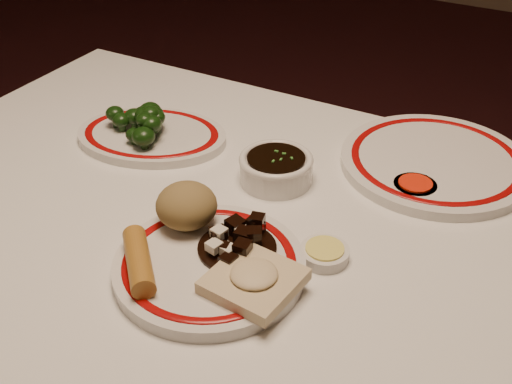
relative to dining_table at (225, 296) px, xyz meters
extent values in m
cube|color=white|center=(0.00, 0.00, 0.07)|extent=(1.20, 0.90, 0.04)
cylinder|color=black|center=(-0.54, 0.39, -0.30)|extent=(0.06, 0.06, 0.71)
cylinder|color=silver|center=(0.01, -0.05, 0.10)|extent=(0.32, 0.32, 0.02)
torus|color=#920807|center=(0.01, -0.05, 0.11)|extent=(0.28, 0.28, 0.00)
ellipsoid|color=olive|center=(-0.05, 0.00, 0.14)|extent=(0.08, 0.08, 0.06)
cylinder|color=#B0782B|center=(-0.05, -0.11, 0.12)|extent=(0.10, 0.10, 0.03)
cube|color=beige|center=(0.08, -0.06, 0.12)|extent=(0.11, 0.11, 0.02)
ellipsoid|color=beige|center=(0.08, -0.06, 0.13)|extent=(0.06, 0.06, 0.02)
cylinder|color=black|center=(0.03, -0.02, 0.11)|extent=(0.10, 0.10, 0.00)
cube|color=black|center=(0.04, -0.05, 0.12)|extent=(0.02, 0.02, 0.02)
cube|color=black|center=(0.05, -0.03, 0.13)|extent=(0.02, 0.02, 0.02)
cube|color=black|center=(0.04, -0.01, 0.13)|extent=(0.02, 0.02, 0.02)
cube|color=black|center=(0.03, 0.02, 0.13)|extent=(0.02, 0.02, 0.01)
cube|color=black|center=(0.04, 0.02, 0.13)|extent=(0.02, 0.02, 0.02)
cube|color=black|center=(0.02, -0.04, 0.12)|extent=(0.02, 0.02, 0.01)
cube|color=black|center=(0.01, -0.02, 0.12)|extent=(0.03, 0.03, 0.02)
cube|color=black|center=(0.01, 0.01, 0.12)|extent=(0.03, 0.03, 0.02)
cube|color=black|center=(0.04, 0.02, 0.12)|extent=(0.02, 0.02, 0.02)
cube|color=black|center=(0.05, 0.00, 0.13)|extent=(0.03, 0.03, 0.02)
cube|color=beige|center=(0.01, -0.04, 0.13)|extent=(0.02, 0.02, 0.01)
cube|color=beige|center=(0.03, -0.04, 0.12)|extent=(0.02, 0.02, 0.01)
cube|color=beige|center=(0.01, -0.02, 0.13)|extent=(0.02, 0.02, 0.01)
cube|color=beige|center=(0.03, 0.00, 0.12)|extent=(0.02, 0.02, 0.01)
torus|color=#920807|center=(-0.25, 0.18, 0.11)|extent=(0.27, 0.27, 0.00)
cylinder|color=#23471C|center=(-0.27, 0.20, 0.11)|extent=(0.01, 0.01, 0.01)
ellipsoid|color=black|center=(-0.27, 0.20, 0.13)|extent=(0.04, 0.04, 0.03)
cylinder|color=#23471C|center=(-0.26, 0.19, 0.11)|extent=(0.01, 0.01, 0.01)
ellipsoid|color=black|center=(-0.26, 0.19, 0.13)|extent=(0.03, 0.03, 0.02)
cylinder|color=#23471C|center=(-0.24, 0.17, 0.11)|extent=(0.01, 0.01, 0.01)
ellipsoid|color=black|center=(-0.24, 0.17, 0.13)|extent=(0.04, 0.04, 0.03)
cylinder|color=#23471C|center=(-0.26, 0.19, 0.11)|extent=(0.01, 0.01, 0.01)
ellipsoid|color=black|center=(-0.26, 0.19, 0.12)|extent=(0.03, 0.03, 0.02)
cylinder|color=#23471C|center=(-0.28, 0.18, 0.11)|extent=(0.01, 0.01, 0.01)
ellipsoid|color=black|center=(-0.28, 0.18, 0.13)|extent=(0.03, 0.03, 0.03)
cylinder|color=#23471C|center=(-0.25, 0.14, 0.11)|extent=(0.01, 0.01, 0.01)
ellipsoid|color=black|center=(-0.25, 0.14, 0.12)|extent=(0.03, 0.03, 0.02)
cylinder|color=#23471C|center=(-0.31, 0.17, 0.11)|extent=(0.01, 0.01, 0.02)
ellipsoid|color=black|center=(-0.31, 0.17, 0.13)|extent=(0.03, 0.03, 0.02)
cylinder|color=#23471C|center=(-0.25, 0.17, 0.11)|extent=(0.01, 0.01, 0.01)
ellipsoid|color=black|center=(-0.25, 0.17, 0.12)|extent=(0.03, 0.03, 0.02)
cylinder|color=#23471C|center=(-0.25, 0.20, 0.11)|extent=(0.01, 0.01, 0.02)
ellipsoid|color=black|center=(-0.25, 0.20, 0.13)|extent=(0.03, 0.03, 0.03)
cylinder|color=#23471C|center=(-0.23, 0.13, 0.11)|extent=(0.01, 0.01, 0.01)
ellipsoid|color=black|center=(-0.23, 0.13, 0.13)|extent=(0.04, 0.04, 0.03)
cylinder|color=#23471C|center=(-0.27, 0.19, 0.11)|extent=(0.01, 0.01, 0.01)
ellipsoid|color=black|center=(-0.27, 0.19, 0.13)|extent=(0.04, 0.04, 0.03)
cylinder|color=#23471C|center=(-0.25, 0.18, 0.11)|extent=(0.01, 0.01, 0.01)
ellipsoid|color=black|center=(-0.25, 0.18, 0.13)|extent=(0.04, 0.04, 0.03)
cylinder|color=#23471C|center=(-0.25, 0.19, 0.11)|extent=(0.01, 0.01, 0.01)
ellipsoid|color=black|center=(-0.25, 0.19, 0.13)|extent=(0.03, 0.03, 0.02)
cylinder|color=#23471C|center=(-0.30, 0.16, 0.11)|extent=(0.01, 0.01, 0.01)
ellipsoid|color=black|center=(-0.30, 0.16, 0.13)|extent=(0.03, 0.03, 0.02)
cylinder|color=#23471C|center=(-0.25, 0.18, 0.11)|extent=(0.01, 0.01, 0.01)
ellipsoid|color=black|center=(-0.25, 0.18, 0.13)|extent=(0.03, 0.03, 0.02)
ellipsoid|color=black|center=(-0.26, 0.18, 0.14)|extent=(0.03, 0.03, 0.03)
ellipsoid|color=black|center=(-0.24, 0.17, 0.14)|extent=(0.03, 0.03, 0.02)
ellipsoid|color=black|center=(-0.25, 0.18, 0.14)|extent=(0.03, 0.03, 0.02)
ellipsoid|color=black|center=(-0.24, 0.18, 0.14)|extent=(0.03, 0.03, 0.02)
ellipsoid|color=black|center=(-0.25, 0.18, 0.14)|extent=(0.03, 0.03, 0.02)
ellipsoid|color=black|center=(-0.23, 0.16, 0.14)|extent=(0.03, 0.03, 0.03)
ellipsoid|color=black|center=(-0.24, 0.15, 0.15)|extent=(0.03, 0.03, 0.02)
ellipsoid|color=black|center=(-0.25, 0.18, 0.14)|extent=(0.03, 0.03, 0.02)
cylinder|color=silver|center=(-0.01, 0.17, 0.11)|extent=(0.11, 0.11, 0.04)
cylinder|color=black|center=(-0.01, 0.17, 0.13)|extent=(0.09, 0.09, 0.00)
cylinder|color=silver|center=(0.18, 0.24, 0.10)|extent=(0.06, 0.06, 0.02)
cylinder|color=red|center=(0.18, 0.24, 0.11)|extent=(0.05, 0.05, 0.00)
cylinder|color=silver|center=(0.13, 0.04, 0.10)|extent=(0.06, 0.06, 0.02)
cylinder|color=#EBE161|center=(0.13, 0.04, 0.11)|extent=(0.05, 0.05, 0.00)
cylinder|color=silver|center=(0.19, 0.33, 0.10)|extent=(0.38, 0.38, 0.02)
torus|color=#920807|center=(0.19, 0.33, 0.11)|extent=(0.32, 0.32, 0.00)
camera|label=1|loc=(0.36, -0.56, 0.63)|focal=45.00mm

